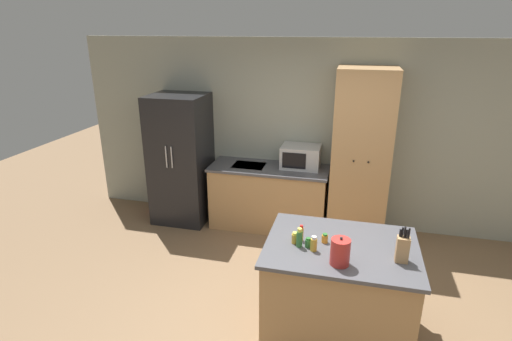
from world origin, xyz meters
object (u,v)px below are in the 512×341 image
microwave (301,157)px  spice_bottle_orange_cap (308,243)px  knife_block (402,249)px  spice_bottle_tall_dark (314,244)px  kettle (340,252)px  spice_bottle_green_herb (299,238)px  refrigerator (181,159)px  fire_extinguisher (153,200)px  spice_bottle_amber_oil (295,238)px  spice_bottle_pale_salt (325,238)px  pantry_cabinet (361,157)px  spice_bottle_short_red (301,233)px

microwave → spice_bottle_orange_cap: microwave is taller
knife_block → spice_bottle_tall_dark: (-0.71, -0.01, -0.05)m
knife_block → kettle: knife_block is taller
microwave → kettle: size_ratio=2.11×
knife_block → spice_bottle_green_herb: 0.84m
refrigerator → fire_extinguisher: bearing=174.1°
microwave → spice_bottle_amber_oil: microwave is taller
spice_bottle_pale_salt → spice_bottle_orange_cap: bearing=-139.8°
spice_bottle_green_herb → spice_bottle_pale_salt: (0.21, 0.12, -0.04)m
knife_block → spice_bottle_tall_dark: size_ratio=2.30×
knife_block → spice_bottle_green_herb: bearing=177.9°
refrigerator → knife_block: refrigerator is taller
spice_bottle_amber_oil → spice_bottle_green_herb: bearing=-48.4°
spice_bottle_tall_dark → spice_bottle_orange_cap: 0.08m
pantry_cabinet → spice_bottle_pale_salt: pantry_cabinet is taller
spice_bottle_amber_oil → spice_bottle_orange_cap: spice_bottle_amber_oil is taller
refrigerator → pantry_cabinet: (2.50, 0.05, 0.21)m
spice_bottle_short_red → spice_bottle_tall_dark: bearing=-49.1°
spice_bottle_tall_dark → spice_bottle_pale_salt: bearing=63.6°
spice_bottle_amber_oil → microwave: bearing=96.6°
spice_bottle_pale_salt → fire_extinguisher: spice_bottle_pale_salt is taller
refrigerator → spice_bottle_orange_cap: bearing=-43.7°
spice_bottle_tall_dark → pantry_cabinet: bearing=79.9°
spice_bottle_green_herb → pantry_cabinet: bearing=76.2°
refrigerator → spice_bottle_pale_salt: size_ratio=21.81×
kettle → fire_extinguisher: kettle is taller
pantry_cabinet → kettle: bearing=-93.7°
spice_bottle_short_red → fire_extinguisher: (-2.55, 1.94, -0.79)m
refrigerator → spice_bottle_short_red: (2.00, -1.88, 0.06)m
spice_bottle_tall_dark → kettle: bearing=-34.6°
spice_bottle_green_herb → fire_extinguisher: size_ratio=0.39×
refrigerator → spice_bottle_pale_salt: (2.21, -1.87, 0.03)m
fire_extinguisher → knife_block: bearing=-31.5°
pantry_cabinet → knife_block: bearing=-80.7°
spice_bottle_green_herb → spice_bottle_orange_cap: 0.09m
refrigerator → spice_bottle_amber_oil: bearing=-44.8°
microwave → fire_extinguisher: bearing=-177.9°
spice_bottle_tall_dark → kettle: (0.22, -0.16, 0.05)m
spice_bottle_short_red → pantry_cabinet: bearing=75.5°
spice_bottle_amber_oil → spice_bottle_pale_salt: 0.27m
fire_extinguisher → spice_bottle_orange_cap: bearing=-37.8°
spice_bottle_pale_salt → spice_bottle_orange_cap: size_ratio=0.97×
knife_block → spice_bottle_green_herb: (-0.84, 0.03, -0.04)m
pantry_cabinet → spice_bottle_amber_oil: (-0.55, -1.99, -0.16)m
spice_bottle_tall_dark → spice_bottle_orange_cap: bearing=137.7°
pantry_cabinet → spice_bottle_short_red: pantry_cabinet is taller
microwave → spice_bottle_green_herb: 2.15m
refrigerator → spice_bottle_tall_dark: (2.13, -2.03, 0.06)m
pantry_cabinet → spice_bottle_green_herb: bearing=-103.8°
spice_bottle_amber_oil → fire_extinguisher: 3.29m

